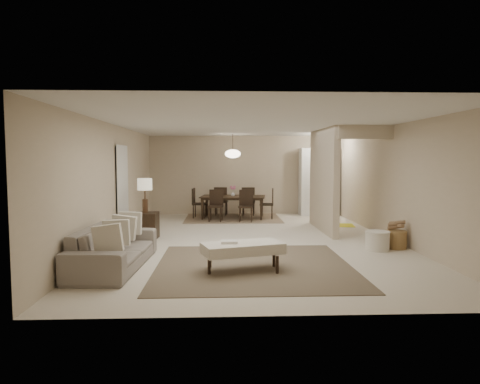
{
  "coord_description": "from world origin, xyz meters",
  "views": [
    {
      "loc": [
        -0.69,
        -9.18,
        1.77
      ],
      "look_at": [
        -0.31,
        0.1,
        1.05
      ],
      "focal_mm": 32.0,
      "sensor_mm": 36.0,
      "label": 1
    }
  ],
  "objects_px": {
    "side_table": "(146,226)",
    "dining_table": "(233,207)",
    "sofa": "(114,247)",
    "round_pouf": "(377,241)",
    "pantry_cabinet": "(319,182)",
    "wicker_basket": "(396,239)",
    "ottoman_bench": "(243,249)"
  },
  "relations": [
    {
      "from": "dining_table",
      "to": "side_table",
      "type": "bearing_deg",
      "value": -115.89
    },
    {
      "from": "sofa",
      "to": "ottoman_bench",
      "type": "distance_m",
      "value": 2.1
    },
    {
      "from": "sofa",
      "to": "wicker_basket",
      "type": "distance_m",
      "value": 5.36
    },
    {
      "from": "side_table",
      "to": "dining_table",
      "type": "bearing_deg",
      "value": 57.39
    },
    {
      "from": "pantry_cabinet",
      "to": "dining_table",
      "type": "xyz_separation_m",
      "value": [
        -2.73,
        -0.69,
        -0.72
      ]
    },
    {
      "from": "sofa",
      "to": "wicker_basket",
      "type": "height_order",
      "value": "sofa"
    },
    {
      "from": "side_table",
      "to": "dining_table",
      "type": "xyz_separation_m",
      "value": [
        2.02,
        3.16,
        0.04
      ]
    },
    {
      "from": "pantry_cabinet",
      "to": "sofa",
      "type": "height_order",
      "value": "pantry_cabinet"
    },
    {
      "from": "side_table",
      "to": "dining_table",
      "type": "distance_m",
      "value": 3.75
    },
    {
      "from": "sofa",
      "to": "wicker_basket",
      "type": "relative_size",
      "value": 5.6
    },
    {
      "from": "ottoman_bench",
      "to": "side_table",
      "type": "distance_m",
      "value": 3.49
    },
    {
      "from": "sofa",
      "to": "round_pouf",
      "type": "relative_size",
      "value": 4.91
    },
    {
      "from": "dining_table",
      "to": "wicker_basket",
      "type": "bearing_deg",
      "value": -47.81
    },
    {
      "from": "side_table",
      "to": "sofa",
      "type": "bearing_deg",
      "value": -91.13
    },
    {
      "from": "ottoman_bench",
      "to": "dining_table",
      "type": "relative_size",
      "value": 0.72
    },
    {
      "from": "sofa",
      "to": "round_pouf",
      "type": "bearing_deg",
      "value": -73.62
    },
    {
      "from": "dining_table",
      "to": "ottoman_bench",
      "type": "bearing_deg",
      "value": -83.2
    },
    {
      "from": "pantry_cabinet",
      "to": "dining_table",
      "type": "relative_size",
      "value": 1.11
    },
    {
      "from": "side_table",
      "to": "wicker_basket",
      "type": "bearing_deg",
      "value": -13.53
    },
    {
      "from": "ottoman_bench",
      "to": "round_pouf",
      "type": "relative_size",
      "value": 2.9
    },
    {
      "from": "pantry_cabinet",
      "to": "round_pouf",
      "type": "xyz_separation_m",
      "value": [
        -0.04,
        -5.25,
        -0.87
      ]
    },
    {
      "from": "sofa",
      "to": "side_table",
      "type": "relative_size",
      "value": 3.97
    },
    {
      "from": "round_pouf",
      "to": "wicker_basket",
      "type": "distance_m",
      "value": 0.47
    },
    {
      "from": "sofa",
      "to": "side_table",
      "type": "xyz_separation_m",
      "value": [
        0.05,
        2.54,
        -0.05
      ]
    },
    {
      "from": "wicker_basket",
      "to": "dining_table",
      "type": "relative_size",
      "value": 0.22
    },
    {
      "from": "pantry_cabinet",
      "to": "sofa",
      "type": "xyz_separation_m",
      "value": [
        -4.8,
        -6.39,
        -0.71
      ]
    },
    {
      "from": "pantry_cabinet",
      "to": "side_table",
      "type": "height_order",
      "value": "pantry_cabinet"
    },
    {
      "from": "ottoman_bench",
      "to": "side_table",
      "type": "bearing_deg",
      "value": 108.16
    },
    {
      "from": "side_table",
      "to": "round_pouf",
      "type": "bearing_deg",
      "value": -16.59
    },
    {
      "from": "ottoman_bench",
      "to": "dining_table",
      "type": "bearing_deg",
      "value": 72.7
    },
    {
      "from": "sofa",
      "to": "side_table",
      "type": "height_order",
      "value": "sofa"
    },
    {
      "from": "pantry_cabinet",
      "to": "round_pouf",
      "type": "distance_m",
      "value": 5.33
    }
  ]
}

